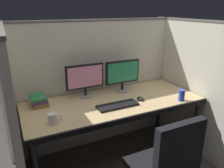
{
  "coord_description": "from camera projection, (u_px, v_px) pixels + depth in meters",
  "views": [
    {
      "loc": [
        -0.98,
        -1.66,
        1.7
      ],
      "look_at": [
        0.0,
        0.35,
        0.92
      ],
      "focal_mm": 35.34,
      "sensor_mm": 36.0,
      "label": 1
    }
  ],
  "objects": [
    {
      "name": "cubicle_partition_right",
      "position": [
        190.0,
        86.0,
        2.69
      ],
      "size": [
        0.06,
        1.41,
        1.57
      ],
      "color": "beige",
      "rests_on": "ground"
    },
    {
      "name": "coffee_mug",
      "position": [
        53.0,
        118.0,
        1.91
      ],
      "size": [
        0.13,
        0.08,
        0.09
      ],
      "color": "silver",
      "rests_on": "desk"
    },
    {
      "name": "computer_mouse",
      "position": [
        141.0,
        99.0,
        2.4
      ],
      "size": [
        0.06,
        0.1,
        0.04
      ],
      "color": "black",
      "rests_on": "desk"
    },
    {
      "name": "monitor_left",
      "position": [
        85.0,
        78.0,
        2.43
      ],
      "size": [
        0.43,
        0.17,
        0.37
      ],
      "color": "gray",
      "rests_on": "desk"
    },
    {
      "name": "desk",
      "position": [
        115.0,
        106.0,
        2.39
      ],
      "size": [
        1.9,
        0.8,
        0.74
      ],
      "color": "tan",
      "rests_on": "ground"
    },
    {
      "name": "monitor_right",
      "position": [
        122.0,
        74.0,
        2.61
      ],
      "size": [
        0.43,
        0.17,
        0.37
      ],
      "color": "gray",
      "rests_on": "desk"
    },
    {
      "name": "book_stack",
      "position": [
        39.0,
        100.0,
        2.27
      ],
      "size": [
        0.17,
        0.22,
        0.1
      ],
      "color": "olive",
      "rests_on": "desk"
    },
    {
      "name": "keyboard_main",
      "position": [
        118.0,
        105.0,
        2.25
      ],
      "size": [
        0.43,
        0.15,
        0.02
      ],
      "primitive_type": "cube",
      "color": "black",
      "rests_on": "desk"
    },
    {
      "name": "cubicle_partition_left",
      "position": [
        14.0,
        121.0,
        1.87
      ],
      "size": [
        0.06,
        1.41,
        1.57
      ],
      "color": "beige",
      "rests_on": "ground"
    },
    {
      "name": "soda_can",
      "position": [
        182.0,
        95.0,
        2.38
      ],
      "size": [
        0.07,
        0.07,
        0.12
      ],
      "primitive_type": "cylinder",
      "color": "#263FB2",
      "rests_on": "desk"
    },
    {
      "name": "cubicle_partition_rear",
      "position": [
        98.0,
        84.0,
        2.74
      ],
      "size": [
        2.21,
        0.06,
        1.57
      ],
      "color": "beige",
      "rests_on": "ground"
    }
  ]
}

